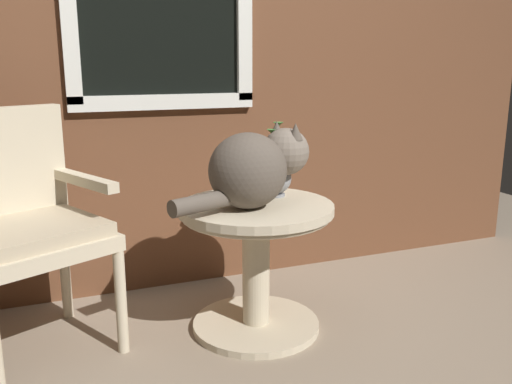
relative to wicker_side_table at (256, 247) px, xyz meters
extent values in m
plane|color=gray|center=(-0.08, -0.19, -0.37)|extent=(6.00, 6.00, 0.00)
cube|color=brown|center=(-0.08, 0.62, 0.93)|extent=(4.00, 0.04, 2.60)
cube|color=silver|center=(-0.24, 0.58, 0.57)|extent=(0.88, 0.03, 0.07)
cube|color=silver|center=(0.17, 0.58, 1.03)|extent=(0.07, 0.03, 0.92)
cube|color=black|center=(-0.24, 0.59, 1.03)|extent=(0.79, 0.01, 0.90)
cylinder|color=beige|center=(0.00, 0.00, -0.35)|extent=(0.54, 0.54, 0.03)
cylinder|color=beige|center=(0.00, 0.00, -0.09)|extent=(0.11, 0.11, 0.49)
cylinder|color=beige|center=(0.00, 0.00, 0.17)|extent=(0.64, 0.64, 0.03)
torus|color=beige|center=(0.00, 0.00, 0.14)|extent=(0.61, 0.61, 0.02)
cylinder|color=beige|center=(-0.56, 0.01, -0.15)|extent=(0.04, 0.04, 0.42)
cylinder|color=beige|center=(-0.75, 0.41, -0.15)|extent=(0.04, 0.04, 0.42)
cube|color=beige|center=(-0.87, 0.11, 0.09)|extent=(0.68, 0.66, 0.06)
cube|color=#BBA98B|center=(-0.87, 0.11, 0.14)|extent=(0.63, 0.61, 0.05)
cube|color=beige|center=(-0.66, 0.21, 0.30)|extent=(0.23, 0.43, 0.04)
ellipsoid|color=brown|center=(-0.05, -0.04, 0.34)|extent=(0.40, 0.39, 0.30)
sphere|color=#76695D|center=(0.15, 0.03, 0.39)|extent=(0.20, 0.20, 0.20)
cone|color=brown|center=(0.16, -0.02, 0.48)|extent=(0.06, 0.06, 0.07)
cone|color=brown|center=(0.13, 0.08, 0.48)|extent=(0.06, 0.06, 0.07)
cylinder|color=brown|center=(-0.26, -0.12, 0.25)|extent=(0.29, 0.16, 0.07)
cylinder|color=gray|center=(0.13, 0.09, 0.19)|extent=(0.08, 0.08, 0.01)
ellipsoid|color=gray|center=(0.13, 0.09, 0.27)|extent=(0.13, 0.13, 0.13)
cylinder|color=gray|center=(0.13, 0.09, 0.34)|extent=(0.07, 0.07, 0.04)
torus|color=gray|center=(0.13, 0.09, 0.36)|extent=(0.09, 0.09, 0.02)
cylinder|color=#47893D|center=(0.12, 0.09, 0.41)|extent=(0.03, 0.01, 0.11)
cone|color=#47893D|center=(0.10, 0.08, 0.47)|extent=(0.04, 0.04, 0.02)
cylinder|color=#47893D|center=(0.14, 0.11, 0.43)|extent=(0.03, 0.04, 0.13)
cone|color=#47893D|center=(0.15, 0.12, 0.49)|extent=(0.04, 0.04, 0.02)
camera|label=1|loc=(-0.80, -2.02, 0.75)|focal=38.58mm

